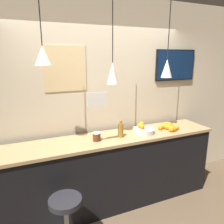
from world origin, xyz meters
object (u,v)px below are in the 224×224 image
at_px(fruit_bowl, 144,130).
at_px(mounted_tv, 175,65).
at_px(bar_stool, 66,218).
at_px(spread_jar, 97,137).
at_px(juice_bottle, 121,130).

relative_size(fruit_bowl, mounted_tv, 0.39).
xyz_separation_m(bar_stool, fruit_bowl, (1.24, 0.51, 0.66)).
xyz_separation_m(spread_jar, mounted_tv, (1.50, 0.39, 0.87)).
bearing_deg(spread_jar, mounted_tv, 14.44).
distance_m(bar_stool, spread_jar, 0.99).
height_order(bar_stool, spread_jar, spread_jar).
bearing_deg(mounted_tv, juice_bottle, -161.52).
distance_m(spread_jar, mounted_tv, 1.77).
distance_m(bar_stool, fruit_bowl, 1.50).
bearing_deg(juice_bottle, spread_jar, 180.00).
bearing_deg(fruit_bowl, juice_bottle, -178.63).
distance_m(juice_bottle, mounted_tv, 1.47).
bearing_deg(juice_bottle, bar_stool, -150.11).
distance_m(fruit_bowl, mounted_tv, 1.24).
bearing_deg(mounted_tv, spread_jar, -165.56).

